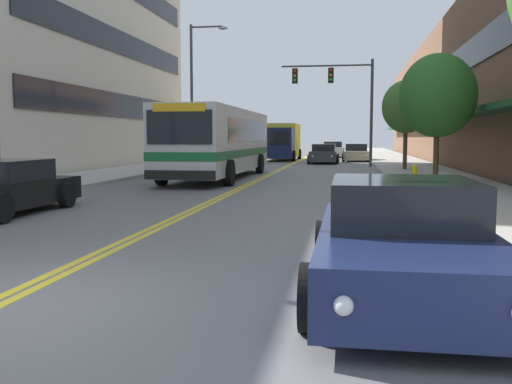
{
  "coord_description": "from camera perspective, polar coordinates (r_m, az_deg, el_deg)",
  "views": [
    {
      "loc": [
        3.81,
        -5.53,
        1.82
      ],
      "look_at": [
        -0.04,
        18.3,
        -0.49
      ],
      "focal_mm": 40.0,
      "sensor_mm": 36.0,
      "label": 1
    }
  ],
  "objects": [
    {
      "name": "car_beige_parked_right_mid",
      "position": [
        44.75,
        9.98,
        3.84
      ],
      "size": [
        2.14,
        4.23,
        1.34
      ],
      "color": "#BCAD89",
      "rests_on": "ground_plane"
    },
    {
      "name": "car_dark_grey_moving_third",
      "position": [
        40.83,
        6.79,
        3.76
      ],
      "size": [
        2.1,
        4.74,
        1.36
      ],
      "color": "#38383D",
      "rests_on": "ground_plane"
    },
    {
      "name": "centre_line",
      "position": [
        42.74,
        4.06,
        3.02
      ],
      "size": [
        0.34,
        106.0,
        0.01
      ],
      "color": "yellow",
      "rests_on": "ground_plane"
    },
    {
      "name": "sidewalk_right",
      "position": [
        42.73,
        14.12,
        2.95
      ],
      "size": [
        3.98,
        106.0,
        0.13
      ],
      "color": "#B2ADA5",
      "rests_on": "ground_plane"
    },
    {
      "name": "city_bus",
      "position": [
        25.88,
        -3.63,
        5.24
      ],
      "size": [
        2.94,
        12.41,
        3.04
      ],
      "color": "silver",
      "rests_on": "ground_plane"
    },
    {
      "name": "fire_hydrant",
      "position": [
        19.25,
        15.53,
        1.45
      ],
      "size": [
        0.29,
        0.21,
        0.81
      ],
      "color": "yellow",
      "rests_on": "sidewalk_right"
    },
    {
      "name": "car_white_parked_left_mid",
      "position": [
        37.35,
        -3.45,
        3.62
      ],
      "size": [
        1.97,
        4.51,
        1.32
      ],
      "color": "white",
      "rests_on": "ground_plane"
    },
    {
      "name": "car_silver_moving_lead",
      "position": [
        53.73,
        7.71,
        4.2
      ],
      "size": [
        2.17,
        4.91,
        1.45
      ],
      "color": "#B7B7BC",
      "rests_on": "ground_plane"
    },
    {
      "name": "car_navy_parked_right_foreground",
      "position": [
        6.78,
        14.46,
        -4.92
      ],
      "size": [
        2.13,
        4.58,
        1.34
      ],
      "color": "#19234C",
      "rests_on": "ground_plane"
    },
    {
      "name": "car_red_moving_second",
      "position": [
        62.13,
        7.76,
        4.3
      ],
      "size": [
        2.19,
        4.49,
        1.28
      ],
      "color": "maroon",
      "rests_on": "ground_plane"
    },
    {
      "name": "street_tree_right_far",
      "position": [
        31.66,
        14.79,
        8.23
      ],
      "size": [
        2.55,
        2.55,
        4.73
      ],
      "color": "brown",
      "rests_on": "sidewalk_right"
    },
    {
      "name": "sidewalk_left",
      "position": [
        44.05,
        -5.71,
        3.16
      ],
      "size": [
        3.98,
        106.0,
        0.13
      ],
      "color": "#B2ADA5",
      "rests_on": "ground_plane"
    },
    {
      "name": "box_truck",
      "position": [
        46.46,
        2.55,
        5.1
      ],
      "size": [
        2.79,
        7.72,
        2.95
      ],
      "color": "#19234C",
      "rests_on": "ground_plane"
    },
    {
      "name": "street_lamp_left_far",
      "position": [
        34.06,
        -5.97,
        10.67
      ],
      "size": [
        2.26,
        0.28,
        8.34
      ],
      "color": "#47474C",
      "rests_on": "ground_plane"
    },
    {
      "name": "traffic_signal_mast",
      "position": [
        36.23,
        8.48,
        9.95
      ],
      "size": [
        5.67,
        0.38,
        6.61
      ],
      "color": "#47474C",
      "rests_on": "ground_plane"
    },
    {
      "name": "ground_plane",
      "position": [
        42.74,
        4.06,
        3.01
      ],
      "size": [
        240.0,
        240.0,
        0.0
      ],
      "primitive_type": "plane",
      "color": "slate"
    },
    {
      "name": "car_black_parked_left_near",
      "position": [
        14.92,
        -24.24,
        0.3
      ],
      "size": [
        2.19,
        4.73,
        1.29
      ],
      "color": "black",
      "rests_on": "ground_plane"
    },
    {
      "name": "storefront_row_right",
      "position": [
        43.77,
        22.51,
        8.93
      ],
      "size": [
        9.1,
        68.0,
        9.57
      ],
      "color": "brown",
      "rests_on": "ground_plane"
    },
    {
      "name": "street_tree_right_mid",
      "position": [
        22.6,
        17.73,
        9.16
      ],
      "size": [
        2.83,
        2.83,
        4.81
      ],
      "color": "brown",
      "rests_on": "sidewalk_right"
    }
  ]
}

